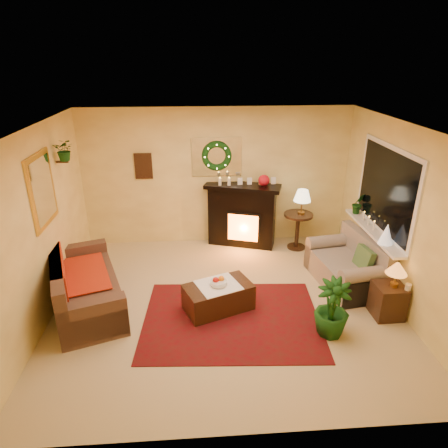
{
  "coord_description": "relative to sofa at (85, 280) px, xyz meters",
  "views": [
    {
      "loc": [
        -0.39,
        -5.02,
        3.45
      ],
      "look_at": [
        0.0,
        0.35,
        1.15
      ],
      "focal_mm": 32.0,
      "sensor_mm": 36.0,
      "label": 1
    }
  ],
  "objects": [
    {
      "name": "floor",
      "position": [
        2.04,
        -0.13,
        -0.43
      ],
      "size": [
        5.0,
        5.0,
        0.0
      ],
      "primitive_type": "plane",
      "color": "beige",
      "rests_on": "ground"
    },
    {
      "name": "ceiling",
      "position": [
        2.04,
        -0.13,
        2.17
      ],
      "size": [
        5.0,
        5.0,
        0.0
      ],
      "primitive_type": "plane",
      "color": "white",
      "rests_on": "ground"
    },
    {
      "name": "wall_back",
      "position": [
        2.04,
        2.12,
        0.87
      ],
      "size": [
        5.0,
        5.0,
        0.0
      ],
      "primitive_type": "plane",
      "color": "#EFD88C",
      "rests_on": "ground"
    },
    {
      "name": "wall_front",
      "position": [
        2.04,
        -2.38,
        0.87
      ],
      "size": [
        5.0,
        5.0,
        0.0
      ],
      "primitive_type": "plane",
      "color": "#EFD88C",
      "rests_on": "ground"
    },
    {
      "name": "wall_left",
      "position": [
        -0.46,
        -0.13,
        0.87
      ],
      "size": [
        4.5,
        4.5,
        0.0
      ],
      "primitive_type": "plane",
      "color": "#EFD88C",
      "rests_on": "ground"
    },
    {
      "name": "wall_right",
      "position": [
        4.54,
        -0.13,
        0.87
      ],
      "size": [
        4.5,
        4.5,
        0.0
      ],
      "primitive_type": "plane",
      "color": "#EFD88C",
      "rests_on": "ground"
    },
    {
      "name": "area_rug",
      "position": [
        2.09,
        -0.52,
        -0.42
      ],
      "size": [
        2.56,
        1.99,
        0.01
      ],
      "primitive_type": "cube",
      "rotation": [
        0.0,
        0.0,
        -0.06
      ],
      "color": "maroon",
      "rests_on": "floor"
    },
    {
      "name": "sofa",
      "position": [
        0.0,
        0.0,
        0.0
      ],
      "size": [
        1.45,
        2.12,
        0.84
      ],
      "primitive_type": "cube",
      "rotation": [
        0.0,
        0.0,
        0.34
      ],
      "color": "brown",
      "rests_on": "floor"
    },
    {
      "name": "red_throw",
      "position": [
        -0.09,
        0.13,
        0.03
      ],
      "size": [
        0.72,
        1.18,
        0.02
      ],
      "primitive_type": "cube",
      "color": "#B9331F",
      "rests_on": "sofa"
    },
    {
      "name": "fireplace",
      "position": [
        2.51,
        1.91,
        0.12
      ],
      "size": [
        1.31,
        0.75,
        1.14
      ],
      "primitive_type": "cube",
      "rotation": [
        0.0,
        0.0,
        -0.31
      ],
      "color": "black",
      "rests_on": "floor"
    },
    {
      "name": "poinsettia",
      "position": [
        2.9,
        1.86,
        0.87
      ],
      "size": [
        0.21,
        0.21,
        0.21
      ],
      "primitive_type": "sphere",
      "color": "red",
      "rests_on": "fireplace"
    },
    {
      "name": "mantel_candle_a",
      "position": [
        2.09,
        1.9,
        0.83
      ],
      "size": [
        0.06,
        0.06,
        0.18
      ],
      "primitive_type": "cylinder",
      "color": "beige",
      "rests_on": "fireplace"
    },
    {
      "name": "mantel_candle_b",
      "position": [
        2.25,
        1.89,
        0.83
      ],
      "size": [
        0.06,
        0.06,
        0.19
      ],
      "primitive_type": "cylinder",
      "color": "white",
      "rests_on": "fireplace"
    },
    {
      "name": "mantel_mirror",
      "position": [
        2.04,
        2.1,
        1.27
      ],
      "size": [
        0.92,
        0.02,
        0.72
      ],
      "primitive_type": "cube",
      "color": "white",
      "rests_on": "wall_back"
    },
    {
      "name": "wreath",
      "position": [
        2.04,
        2.06,
        1.29
      ],
      "size": [
        0.55,
        0.11,
        0.55
      ],
      "primitive_type": "torus",
      "rotation": [
        1.57,
        0.0,
        0.0
      ],
      "color": "#194719",
      "rests_on": "wall_back"
    },
    {
      "name": "wall_art",
      "position": [
        0.69,
        2.1,
        1.12
      ],
      "size": [
        0.32,
        0.03,
        0.48
      ],
      "primitive_type": "cube",
      "color": "#381E11",
      "rests_on": "wall_back"
    },
    {
      "name": "gold_mirror",
      "position": [
        -0.44,
        0.17,
        1.32
      ],
      "size": [
        0.03,
        0.84,
        1.0
      ],
      "primitive_type": "cube",
      "color": "gold",
      "rests_on": "wall_left"
    },
    {
      "name": "hanging_plant",
      "position": [
        -0.3,
        0.92,
        1.54
      ],
      "size": [
        0.33,
        0.28,
        0.36
      ],
      "primitive_type": "imported",
      "color": "#194719",
      "rests_on": "wall_left"
    },
    {
      "name": "loveseat",
      "position": [
        4.0,
        0.32,
        -0.01
      ],
      "size": [
        1.0,
        1.49,
        0.8
      ],
      "primitive_type": "cube",
      "rotation": [
        0.0,
        0.0,
        0.15
      ],
      "color": "gray",
      "rests_on": "floor"
    },
    {
      "name": "window_frame",
      "position": [
        4.53,
        0.42,
        1.12
      ],
      "size": [
        0.03,
        1.86,
        1.36
      ],
      "primitive_type": "cube",
      "color": "white",
      "rests_on": "wall_right"
    },
    {
      "name": "window_glass",
      "position": [
        4.51,
        0.42,
        1.12
      ],
      "size": [
        0.02,
        1.7,
        1.22
      ],
      "primitive_type": "cube",
      "color": "black",
      "rests_on": "wall_right"
    },
    {
      "name": "window_sill",
      "position": [
        4.42,
        0.42,
        0.44
      ],
      "size": [
        0.22,
        1.86,
        0.04
      ],
      "primitive_type": "cube",
      "color": "white",
      "rests_on": "wall_right"
    },
    {
      "name": "mini_tree",
      "position": [
        4.39,
        -0.06,
        0.61
      ],
      "size": [
        0.21,
        0.21,
        0.32
      ],
      "primitive_type": "cone",
      "color": "white",
      "rests_on": "window_sill"
    },
    {
      "name": "sill_plant",
      "position": [
        4.43,
        1.14,
        0.66
      ],
      "size": [
        0.26,
        0.21,
        0.47
      ],
      "primitive_type": "imported",
      "color": "black",
      "rests_on": "window_sill"
    },
    {
      "name": "side_table_round",
      "position": [
        3.54,
        1.65,
        -0.1
      ],
      "size": [
        0.61,
        0.61,
        0.7
      ],
      "primitive_type": "cylinder",
      "rotation": [
        0.0,
        0.0,
        -0.14
      ],
      "color": "#331510",
      "rests_on": "floor"
    },
    {
      "name": "lamp_cream",
      "position": [
        3.58,
        1.63,
        0.45
      ],
      "size": [
        0.32,
        0.32,
        0.49
      ],
      "primitive_type": "cone",
      "color": "#FFF0BC",
      "rests_on": "side_table_round"
    },
    {
      "name": "end_table_square",
      "position": [
        4.3,
        -0.58,
        -0.16
      ],
      "size": [
        0.41,
        0.41,
        0.49
      ],
      "primitive_type": "cube",
      "rotation": [
        0.0,
        0.0,
        0.02
      ],
      "color": "black",
      "rests_on": "floor"
    },
    {
      "name": "lamp_tiffany",
      "position": [
        4.33,
        -0.6,
        0.32
      ],
      "size": [
        0.29,
        0.29,
        0.42
      ],
      "primitive_type": "cone",
      "color": "orange",
      "rests_on": "end_table_square"
    },
    {
      "name": "coffee_table",
      "position": [
        1.92,
        -0.25,
        -0.22
      ],
      "size": [
        1.08,
        0.84,
        0.4
      ],
      "primitive_type": "cube",
      "rotation": [
        0.0,
        0.0,
        0.38
      ],
      "color": "black",
      "rests_on": "floor"
    },
    {
      "name": "fruit_bowl",
      "position": [
        1.93,
        -0.25,
        0.02
      ],
      "size": [
        0.24,
        0.24,
        0.06
      ],
      "primitive_type": "cylinder",
      "color": "silver",
      "rests_on": "coffee_table"
    },
    {
      "name": "floor_palm",
      "position": [
        3.37,
        -0.92,
        0.02
      ],
      "size": [
        1.54,
        1.54,
        2.41
      ],
      "primitive_type": "imported",
      "rotation": [
        0.0,
        0.0,
        -0.15
      ],
      "color": "#1F4821",
      "rests_on": "floor"
    }
  ]
}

